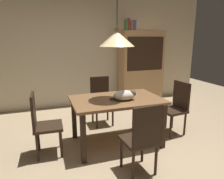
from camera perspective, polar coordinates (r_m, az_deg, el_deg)
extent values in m
plane|color=tan|center=(3.20, 3.71, -17.54)|extent=(10.00, 10.00, 0.00)
cube|color=beige|center=(5.28, -7.41, 11.38)|extent=(6.40, 0.10, 2.90)
cube|color=brown|center=(3.27, 1.27, -2.83)|extent=(1.40, 0.90, 0.04)
cube|color=black|center=(2.90, -7.87, -13.19)|extent=(0.07, 0.07, 0.71)
cube|color=black|center=(3.33, 13.83, -9.76)|extent=(0.07, 0.07, 0.71)
cube|color=black|center=(3.60, -10.34, -7.74)|extent=(0.07, 0.07, 0.71)
cube|color=black|center=(3.96, 7.74, -5.63)|extent=(0.07, 0.07, 0.71)
cube|color=black|center=(3.18, -17.05, -9.66)|extent=(0.42, 0.42, 0.04)
cube|color=black|center=(3.10, -20.72, -5.45)|extent=(0.05, 0.38, 0.48)
cylinder|color=black|center=(3.14, -13.73, -14.38)|extent=(0.04, 0.04, 0.41)
cylinder|color=black|center=(3.42, -14.05, -11.89)|extent=(0.04, 0.04, 0.41)
cylinder|color=black|center=(3.14, -19.75, -14.75)|extent=(0.04, 0.04, 0.41)
cylinder|color=black|center=(3.43, -19.51, -12.24)|extent=(0.04, 0.04, 0.41)
cube|color=black|center=(3.84, 16.19, -5.54)|extent=(0.44, 0.44, 0.04)
cube|color=black|center=(3.88, 18.44, -1.47)|extent=(0.08, 0.38, 0.48)
cylinder|color=black|center=(3.93, 12.65, -8.35)|extent=(0.04, 0.04, 0.41)
cylinder|color=black|center=(3.71, 15.72, -9.94)|extent=(0.04, 0.04, 0.41)
cylinder|color=black|center=(4.13, 16.18, -7.49)|extent=(0.04, 0.04, 0.41)
cylinder|color=black|center=(3.91, 19.31, -8.92)|extent=(0.04, 0.04, 0.41)
cube|color=black|center=(4.08, -2.66, -3.81)|extent=(0.40, 0.40, 0.04)
cube|color=black|center=(4.18, -3.41, 0.30)|extent=(0.38, 0.04, 0.48)
cylinder|color=black|center=(3.97, -4.19, -7.80)|extent=(0.04, 0.04, 0.41)
cylinder|color=black|center=(4.06, 0.21, -7.27)|extent=(0.04, 0.04, 0.41)
cylinder|color=black|center=(4.26, -5.32, -6.28)|extent=(0.04, 0.04, 0.41)
cylinder|color=black|center=(4.34, -1.21, -5.83)|extent=(0.04, 0.04, 0.41)
cube|color=black|center=(2.70, 7.30, -13.59)|extent=(0.43, 0.43, 0.04)
cube|color=black|center=(2.45, 9.65, -9.90)|extent=(0.38, 0.06, 0.48)
cylinder|color=black|center=(3.00, 8.31, -15.51)|extent=(0.04, 0.04, 0.41)
cylinder|color=black|center=(2.86, 2.58, -16.90)|extent=(0.04, 0.04, 0.41)
cylinder|color=black|center=(2.77, 11.93, -18.35)|extent=(0.04, 0.04, 0.41)
cylinder|color=black|center=(2.62, 5.81, -20.12)|extent=(0.04, 0.04, 0.41)
ellipsoid|color=beige|center=(3.17, 3.34, -1.59)|extent=(0.34, 0.22, 0.15)
sphere|color=brown|center=(3.19, 5.60, -1.04)|extent=(0.11, 0.11, 0.11)
cylinder|color=brown|center=(3.19, 0.94, -2.37)|extent=(0.18, 0.04, 0.04)
cone|color=beige|center=(3.13, 1.36, 13.71)|extent=(0.52, 0.52, 0.22)
cylinder|color=#513D23|center=(3.13, 1.37, 16.09)|extent=(0.08, 0.08, 0.04)
cube|color=tan|center=(5.48, 7.90, 5.93)|extent=(1.10, 0.44, 1.85)
cube|color=black|center=(5.24, 9.15, 9.60)|extent=(0.97, 0.01, 0.81)
cube|color=black|center=(5.66, 7.60, -2.97)|extent=(1.12, 0.45, 0.08)
cube|color=#427A4C|center=(5.25, 3.84, 17.23)|extent=(0.03, 0.20, 0.26)
cube|color=#B73833|center=(5.27, 4.36, 17.32)|extent=(0.04, 0.22, 0.28)
cube|color=brown|center=(5.30, 5.05, 16.97)|extent=(0.06, 0.24, 0.22)
cube|color=#384C93|center=(5.33, 5.82, 17.04)|extent=(0.06, 0.24, 0.24)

